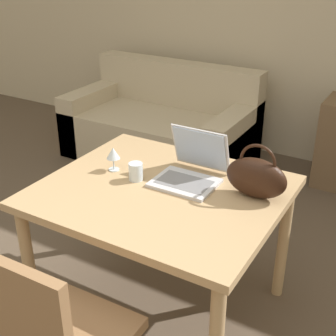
{
  "coord_description": "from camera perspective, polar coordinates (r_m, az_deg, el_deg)",
  "views": [
    {
      "loc": [
        1.08,
        -0.94,
        1.81
      ],
      "look_at": [
        0.1,
        0.74,
        0.86
      ],
      "focal_mm": 50.0,
      "sensor_mm": 36.0,
      "label": 1
    }
  ],
  "objects": [
    {
      "name": "couch",
      "position": [
        4.24,
        -0.74,
        4.99
      ],
      "size": [
        1.63,
        0.87,
        0.82
      ],
      "color": "#C1B293",
      "rests_on": "ground_plane"
    },
    {
      "name": "wall_back",
      "position": [
        4.17,
        16.0,
        18.83
      ],
      "size": [
        10.0,
        0.06,
        2.7
      ],
      "color": "beige",
      "rests_on": "ground_plane"
    },
    {
      "name": "wine_glass",
      "position": [
        2.4,
        -6.7,
        1.69
      ],
      "size": [
        0.07,
        0.07,
        0.13
      ],
      "color": "silver",
      "rests_on": "dining_table"
    },
    {
      "name": "laptop",
      "position": [
        2.31,
        2.97,
        0.18
      ],
      "size": [
        0.3,
        0.33,
        0.24
      ],
      "color": "silver",
      "rests_on": "dining_table"
    },
    {
      "name": "drinking_glass",
      "position": [
        2.31,
        -3.95,
        -0.44
      ],
      "size": [
        0.07,
        0.07,
        0.09
      ],
      "color": "silver",
      "rests_on": "dining_table"
    },
    {
      "name": "dining_table",
      "position": [
        2.29,
        -0.84,
        -4.47
      ],
      "size": [
        1.13,
        0.97,
        0.74
      ],
      "color": "tan",
      "rests_on": "ground_plane"
    },
    {
      "name": "handbag",
      "position": [
        2.17,
        10.71,
        -1.1
      ],
      "size": [
        0.29,
        0.12,
        0.26
      ],
      "color": "black",
      "rests_on": "dining_table"
    }
  ]
}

